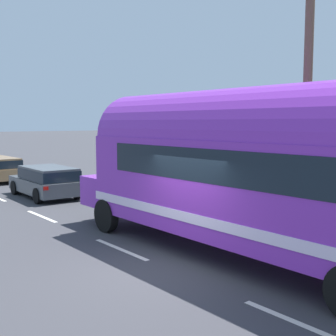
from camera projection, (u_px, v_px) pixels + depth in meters
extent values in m
plane|color=#38383D|center=(167.00, 269.00, 9.89)|extent=(300.00, 300.00, 0.00)
cube|color=silver|center=(303.00, 325.00, 7.13)|extent=(0.14, 2.40, 0.01)
cube|color=silver|center=(121.00, 249.00, 11.39)|extent=(0.14, 2.40, 0.01)
cube|color=silver|center=(41.00, 216.00, 15.38)|extent=(0.14, 2.40, 0.01)
cube|color=silver|center=(74.00, 190.00, 21.51)|extent=(0.12, 80.00, 0.01)
cube|color=#9E9B93|center=(112.00, 191.00, 20.56)|extent=(1.95, 90.00, 0.15)
cylinder|color=brown|center=(308.00, 87.00, 11.71)|extent=(0.24, 0.24, 8.50)
cube|color=purple|center=(247.00, 188.00, 10.31)|extent=(2.57, 9.82, 2.30)
cylinder|color=purple|center=(248.00, 140.00, 10.19)|extent=(2.52, 9.72, 2.45)
cube|color=purple|center=(120.00, 189.00, 14.66)|extent=(2.27, 1.32, 0.95)
cube|color=silver|center=(247.00, 215.00, 10.38)|extent=(2.61, 9.86, 0.24)
cube|color=black|center=(258.00, 164.00, 10.02)|extent=(2.59, 8.02, 0.76)
cube|color=black|center=(129.00, 151.00, 14.06)|extent=(2.14, 0.12, 0.96)
cube|color=silver|center=(109.00, 190.00, 15.20)|extent=(0.90, 0.11, 0.56)
cylinder|color=black|center=(106.00, 216.00, 13.17)|extent=(0.27, 1.00, 1.00)
cylinder|color=black|center=(166.00, 206.00, 14.64)|extent=(0.27, 1.00, 1.00)
cube|color=#474C51|center=(45.00, 185.00, 19.41)|extent=(1.93, 4.29, 0.60)
cube|color=#474C51|center=(48.00, 173.00, 18.98)|extent=(1.70, 3.03, 0.55)
cube|color=black|center=(49.00, 174.00, 18.98)|extent=(1.76, 3.08, 0.43)
cube|color=red|center=(46.00, 189.00, 17.23)|extent=(0.20, 0.05, 0.14)
cube|color=red|center=(82.00, 185.00, 18.19)|extent=(0.20, 0.05, 0.14)
cylinder|color=black|center=(15.00, 188.00, 20.03)|extent=(0.22, 0.64, 0.64)
cylinder|color=black|center=(51.00, 184.00, 21.08)|extent=(0.22, 0.64, 0.64)
cylinder|color=black|center=(38.00, 196.00, 17.78)|extent=(0.22, 0.64, 0.64)
cylinder|color=black|center=(77.00, 192.00, 18.84)|extent=(0.22, 0.64, 0.64)
cube|color=red|center=(24.00, 171.00, 23.41)|extent=(0.20, 0.04, 0.14)
cylinder|color=black|center=(0.00, 172.00, 26.44)|extent=(0.21, 0.64, 0.64)
cylinder|color=black|center=(20.00, 177.00, 24.04)|extent=(0.21, 0.64, 0.64)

